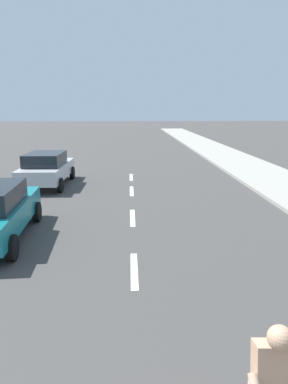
% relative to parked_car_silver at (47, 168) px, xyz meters
% --- Properties ---
extents(ground_plane, '(160.00, 160.00, 0.00)m').
position_rel_parked_car_silver_xyz_m(ground_plane, '(3.97, 1.33, -0.84)').
color(ground_plane, '#423F3D').
extents(sidewalk_strip, '(3.60, 80.00, 0.14)m').
position_rel_parked_car_silver_xyz_m(sidewalk_strip, '(11.15, 3.33, -0.77)').
color(sidewalk_strip, '#9E998E').
rests_on(sidewalk_strip, ground).
extents(lane_stripe_2, '(0.16, 1.80, 0.01)m').
position_rel_parked_car_silver_xyz_m(lane_stripe_2, '(3.97, -8.89, -0.84)').
color(lane_stripe_2, white).
rests_on(lane_stripe_2, ground).
extents(lane_stripe_3, '(0.16, 1.80, 0.01)m').
position_rel_parked_car_silver_xyz_m(lane_stripe_3, '(3.97, -5.07, -0.84)').
color(lane_stripe_3, white).
rests_on(lane_stripe_3, ground).
extents(lane_stripe_4, '(0.16, 1.80, 0.01)m').
position_rel_parked_car_silver_xyz_m(lane_stripe_4, '(3.97, -1.30, -0.84)').
color(lane_stripe_4, white).
rests_on(lane_stripe_4, ground).
extents(lane_stripe_5, '(0.16, 1.80, 0.01)m').
position_rel_parked_car_silver_xyz_m(lane_stripe_5, '(3.97, 1.83, -0.84)').
color(lane_stripe_5, white).
rests_on(lane_stripe_5, ground).
extents(parked_car_silver, '(2.04, 4.30, 1.57)m').
position_rel_parked_car_silver_xyz_m(parked_car_silver, '(0.00, 0.00, 0.00)').
color(parked_car_silver, '#B7BABF').
rests_on(parked_car_silver, ground).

